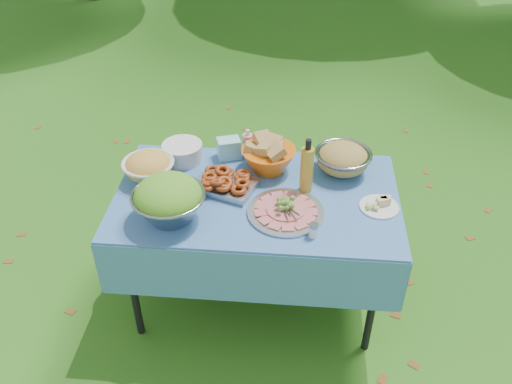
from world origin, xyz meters
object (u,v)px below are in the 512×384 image
plate_stack (183,152)px  oil_bottle (307,166)px  bread_bowl (269,154)px  pasta_bowl_steel (343,158)px  salad_bowl (169,199)px  charcuterie_platter (286,206)px  picnic_table (256,249)px

plate_stack → oil_bottle: 0.74m
bread_bowl → oil_bottle: bearing=-40.4°
pasta_bowl_steel → bread_bowl: bearing=-177.4°
salad_bowl → plate_stack: (-0.04, 0.52, -0.07)m
charcuterie_platter → plate_stack: bearing=144.1°
salad_bowl → plate_stack: 0.53m
charcuterie_platter → picnic_table: bearing=138.9°
bread_bowl → oil_bottle: 0.28m
pasta_bowl_steel → charcuterie_platter: (-0.29, -0.39, -0.04)m
plate_stack → salad_bowl: bearing=-85.6°
bread_bowl → charcuterie_platter: bearing=-73.6°
picnic_table → oil_bottle: size_ratio=4.78×
picnic_table → charcuterie_platter: bearing=-41.1°
charcuterie_platter → oil_bottle: oil_bottle is taller
plate_stack → charcuterie_platter: plate_stack is taller
salad_bowl → picnic_table: bearing=29.3°
picnic_table → plate_stack: bearing=146.1°
plate_stack → charcuterie_platter: 0.74m
salad_bowl → bread_bowl: (0.45, 0.46, -0.02)m
oil_bottle → pasta_bowl_steel: bearing=44.7°
picnic_table → charcuterie_platter: (0.16, -0.14, 0.42)m
plate_stack → bread_bowl: bread_bowl is taller
pasta_bowl_steel → plate_stack: bearing=177.6°
bread_bowl → pasta_bowl_steel: bearing=2.6°
plate_stack → bread_bowl: size_ratio=0.76×
plate_stack → charcuterie_platter: bearing=-35.9°
picnic_table → oil_bottle: 0.59m
salad_bowl → plate_stack: salad_bowl is taller
picnic_table → salad_bowl: size_ratio=4.12×
salad_bowl → plate_stack: bearing=94.4°
picnic_table → bread_bowl: 0.54m
plate_stack → pasta_bowl_steel: 0.89m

